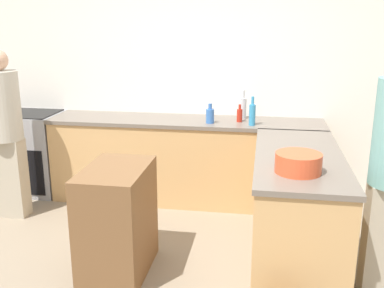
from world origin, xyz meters
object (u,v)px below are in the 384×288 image
object	(u,v)px
vinegar_bottle_clear	(243,107)
person_by_range	(5,129)
water_bottle_blue	(210,115)
hot_sauce_bottle	(240,115)
island_table	(117,221)
mixing_bowl	(298,163)
dish_soap_bottle	(252,114)
range_oven	(30,152)

from	to	relation	value
vinegar_bottle_clear	person_by_range	bearing A→B (deg)	-160.43
vinegar_bottle_clear	water_bottle_blue	xyz separation A→B (m)	(-0.32, -0.26, -0.04)
hot_sauce_bottle	water_bottle_blue	distance (m)	0.32
hot_sauce_bottle	vinegar_bottle_clear	world-z (taller)	vinegar_bottle_clear
vinegar_bottle_clear	person_by_range	size ratio (longest dim) A/B	0.18
island_table	vinegar_bottle_clear	bearing A→B (deg)	62.61
mixing_bowl	island_table	bearing A→B (deg)	178.97
mixing_bowl	dish_soap_bottle	size ratio (longest dim) A/B	1.10
hot_sauce_bottle	vinegar_bottle_clear	xyz separation A→B (m)	(0.02, 0.15, 0.05)
island_table	person_by_range	distance (m)	1.72
vinegar_bottle_clear	dish_soap_bottle	xyz separation A→B (m)	(0.11, -0.29, -0.01)
dish_soap_bottle	water_bottle_blue	bearing A→B (deg)	175.74
island_table	person_by_range	xyz separation A→B (m)	(-1.41, 0.86, 0.48)
hot_sauce_bottle	person_by_range	world-z (taller)	person_by_range
mixing_bowl	water_bottle_blue	size ratio (longest dim) A/B	1.60
island_table	water_bottle_blue	distance (m)	1.62
hot_sauce_bottle	dish_soap_bottle	bearing A→B (deg)	-46.82
range_oven	mixing_bowl	xyz separation A→B (m)	(2.91, -1.56, 0.52)
range_oven	water_bottle_blue	distance (m)	2.19
hot_sauce_bottle	water_bottle_blue	world-z (taller)	water_bottle_blue
island_table	vinegar_bottle_clear	distance (m)	1.98
dish_soap_bottle	person_by_range	bearing A→B (deg)	-167.76
mixing_bowl	dish_soap_bottle	world-z (taller)	dish_soap_bottle
mixing_bowl	person_by_range	world-z (taller)	person_by_range
hot_sauce_bottle	vinegar_bottle_clear	bearing A→B (deg)	81.43
mixing_bowl	hot_sauce_bottle	world-z (taller)	hot_sauce_bottle
person_by_range	range_oven	bearing A→B (deg)	102.71
mixing_bowl	person_by_range	xyz separation A→B (m)	(-2.76, 0.88, -0.08)
range_oven	island_table	world-z (taller)	range_oven
island_table	person_by_range	world-z (taller)	person_by_range
range_oven	hot_sauce_bottle	size ratio (longest dim) A/B	5.09
range_oven	vinegar_bottle_clear	world-z (taller)	vinegar_bottle_clear
mixing_bowl	dish_soap_bottle	xyz separation A→B (m)	(-0.37, 1.40, 0.05)
dish_soap_bottle	range_oven	bearing A→B (deg)	176.41
dish_soap_bottle	person_by_range	xyz separation A→B (m)	(-2.39, -0.52, -0.13)
range_oven	dish_soap_bottle	distance (m)	2.61
hot_sauce_bottle	person_by_range	size ratio (longest dim) A/B	0.11
mixing_bowl	hot_sauce_bottle	size ratio (longest dim) A/B	1.77
water_bottle_blue	dish_soap_bottle	size ratio (longest dim) A/B	0.69
vinegar_bottle_clear	person_by_range	world-z (taller)	person_by_range
water_bottle_blue	dish_soap_bottle	world-z (taller)	dish_soap_bottle
water_bottle_blue	hot_sauce_bottle	bearing A→B (deg)	20.59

